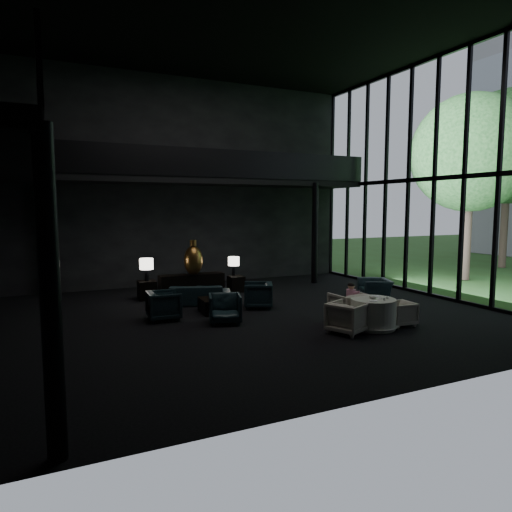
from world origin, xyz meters
name	(u,v)px	position (x,y,z in m)	size (l,w,h in m)	color
floor	(245,316)	(0.00, 0.00, 0.00)	(14.00, 12.00, 0.02)	black
ceiling	(245,17)	(0.00, 0.00, 8.00)	(14.00, 12.00, 0.02)	black
wall_back	(183,182)	(0.00, 6.00, 4.00)	(14.00, 0.04, 8.00)	black
wall_front	(403,144)	(0.00, -6.00, 4.00)	(14.00, 0.04, 8.00)	black
curtain_wall	(434,178)	(6.95, 0.00, 4.00)	(0.20, 12.00, 8.00)	black
mezzanine_back	(216,182)	(1.00, 5.00, 4.00)	(12.00, 2.00, 0.25)	black
railing_left	(40,137)	(-5.00, 0.00, 4.60)	(0.06, 12.00, 1.00)	black
railing_back	(226,163)	(1.00, 4.00, 4.60)	(12.00, 0.06, 1.00)	black
column_sw	(50,297)	(-5.00, -5.70, 2.00)	(0.24, 0.24, 4.00)	black
column_nw	(44,238)	(-5.00, 5.70, 2.00)	(0.24, 0.24, 4.00)	black
column_ne	(315,233)	(4.80, 4.00, 2.00)	(0.24, 0.24, 4.00)	black
tree_near	(471,153)	(11.00, 2.00, 5.23)	(4.80, 4.80, 7.65)	#382D23
tree_far	(509,147)	(16.00, 4.00, 5.99)	(5.60, 5.60, 8.80)	#382D23
console	(192,284)	(-0.41, 3.72, 0.36)	(2.27, 0.51, 0.72)	black
bronze_urn	(193,260)	(-0.41, 3.49, 1.24)	(0.65, 0.65, 1.20)	#B37135
side_table_left	(147,290)	(-2.01, 3.52, 0.31)	(0.56, 0.56, 0.62)	black
table_lamp_left	(146,265)	(-2.01, 3.51, 1.15)	(0.45, 0.45, 0.75)	black
side_table_right	(236,284)	(1.19, 3.53, 0.29)	(0.52, 0.52, 0.57)	black
table_lamp_right	(234,262)	(1.19, 3.75, 1.06)	(0.41, 0.41, 0.68)	black
sofa	(196,291)	(-0.76, 2.09, 0.42)	(2.17, 0.63, 0.85)	black
lounge_armchair_west	(164,302)	(-2.16, 0.57, 0.48)	(0.94, 0.88, 0.97)	black
lounge_armchair_east	(258,292)	(0.78, 0.82, 0.47)	(0.91, 0.85, 0.94)	black
lounge_armchair_south	(225,306)	(-0.79, -0.47, 0.46)	(0.90, 0.85, 0.93)	black
window_armchair	(375,286)	(4.78, 0.25, 0.45)	(1.03, 0.67, 0.90)	black
coffee_table	(217,305)	(-0.56, 0.79, 0.21)	(0.93, 0.93, 0.41)	black
dining_table	(373,315)	(2.41, -2.52, 0.33)	(1.27, 1.27, 0.75)	white
dining_chair_north	(349,304)	(2.27, -1.70, 0.47)	(0.92, 0.86, 0.95)	beige
dining_chair_east	(400,314)	(3.21, -2.60, 0.30)	(0.59, 0.55, 0.60)	beige
dining_chair_west	(347,315)	(1.55, -2.62, 0.45)	(0.88, 0.83, 0.91)	silver
child	(351,293)	(2.47, -1.53, 0.73)	(0.26, 0.26, 0.56)	#C7959D
plate_a	(373,301)	(2.23, -2.74, 0.76)	(0.21, 0.21, 0.01)	white
plate_b	(377,296)	(2.69, -2.31, 0.76)	(0.20, 0.20, 0.01)	white
saucer	(382,299)	(2.60, -2.61, 0.76)	(0.16, 0.16, 0.01)	white
coffee_cup	(388,297)	(2.73, -2.67, 0.79)	(0.08, 0.08, 0.06)	white
cereal_bowl	(373,297)	(2.42, -2.48, 0.79)	(0.18, 0.18, 0.09)	white
cream_pot	(384,299)	(2.53, -2.78, 0.78)	(0.05, 0.05, 0.06)	#99999E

